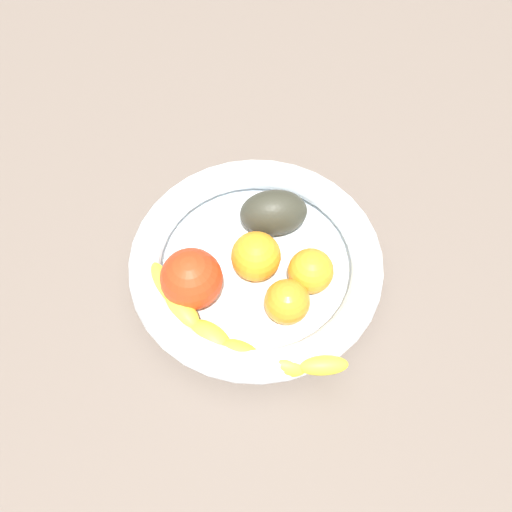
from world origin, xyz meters
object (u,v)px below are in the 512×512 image
orange_mid_left (311,271)px  orange_mid_right (287,302)px  fruit_bowl (256,264)px  avocado_dark (274,213)px  orange_front (256,260)px  banana_draped_left (231,338)px  tomato_red (191,279)px

orange_mid_left → orange_mid_right: size_ratio=1.02×
fruit_bowl → orange_mid_right: size_ratio=5.76×
fruit_bowl → avocado_dark: size_ratio=3.61×
fruit_bowl → orange_front: bearing=-173.6°
fruit_bowl → banana_draped_left: banana_draped_left is taller
orange_mid_left → banana_draped_left: bearing=140.7°
orange_front → fruit_bowl: bearing=6.4°
avocado_dark → tomato_red: (-11.04, 7.78, 0.85)cm
orange_front → avocado_dark: bearing=-8.7°
avocado_dark → orange_mid_right: bearing=-164.9°
fruit_bowl → orange_front: (-0.50, -0.06, 1.85)cm
fruit_bowl → banana_draped_left: size_ratio=1.23×
banana_draped_left → avocado_dark: (16.82, -2.32, 0.43)cm
orange_front → tomato_red: bearing=120.4°
orange_front → tomato_red: tomato_red is taller
orange_front → orange_mid_right: (-4.64, -4.25, -0.33)cm
orange_mid_left → tomato_red: size_ratio=0.75×
orange_mid_left → tomato_red: (-3.60, 13.13, 0.90)cm
orange_mid_left → orange_mid_right: 4.83cm
orange_front → orange_mid_left: 6.45cm
tomato_red → orange_front: bearing=-59.6°
orange_mid_right → tomato_red: (0.71, 10.95, 0.95)cm
avocado_dark → tomato_red: bearing=144.8°
fruit_bowl → orange_mid_right: bearing=-140.1°
tomato_red → banana_draped_left: bearing=-136.6°
orange_mid_right → avocado_dark: 12.17cm
orange_front → avocado_dark: 7.19cm
tomato_red → avocado_dark: bearing=-35.2°
fruit_bowl → banana_draped_left: (-10.21, 1.18, 1.19)cm
orange_mid_left → fruit_bowl: bearing=82.7°
avocado_dark → orange_front: bearing=171.3°
banana_draped_left → tomato_red: size_ratio=3.41×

